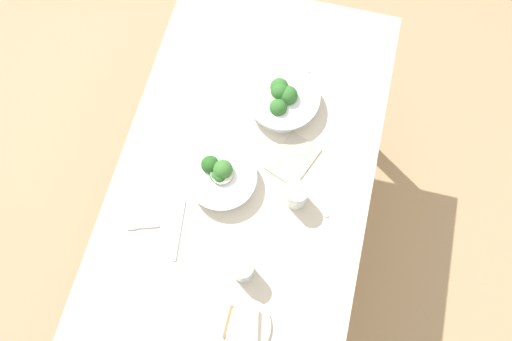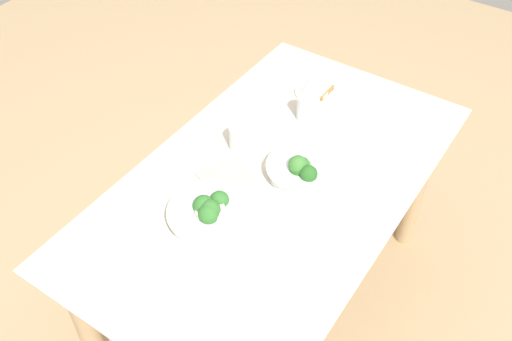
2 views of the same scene
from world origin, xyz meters
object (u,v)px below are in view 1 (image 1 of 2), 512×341
fork_by_far_bowl (141,227)px  table_knife_left (180,229)px  napkin_folded_upper (293,159)px  water_glass_center (243,270)px  table_knife_right (297,49)px  bread_side_plate (242,326)px  water_glass_side (296,195)px  broccoli_bowl_near (221,176)px  fork_by_near_bowl (323,204)px  broccoli_bowl_far (282,99)px

fork_by_far_bowl → table_knife_left: bearing=172.4°
fork_by_far_bowl → napkin_folded_upper: size_ratio=0.60×
fork_by_far_bowl → water_glass_center: bearing=152.1°
table_knife_left → table_knife_right: (-0.75, 0.22, 0.00)m
water_glass_center → table_knife_left: size_ratio=0.48×
bread_side_plate → water_glass_side: (-0.42, 0.07, 0.04)m
table_knife_left → broccoli_bowl_near: bearing=-31.6°
bread_side_plate → fork_by_near_bowl: bearing=159.4°
broccoli_bowl_near → water_glass_side: broccoli_bowl_near is taller
bread_side_plate → water_glass_center: water_glass_center is taller
water_glass_side → water_glass_center: bearing=-21.6°
water_glass_center → table_knife_left: bearing=-109.7°
water_glass_side → fork_by_near_bowl: 0.10m
water_glass_side → table_knife_left: bearing=-61.1°
broccoli_bowl_far → table_knife_left: size_ratio=1.25×
water_glass_side → table_knife_left: (0.19, -0.34, -0.04)m
broccoli_bowl_far → broccoli_bowl_near: 0.35m
water_glass_center → fork_by_near_bowl: bearing=144.2°
broccoli_bowl_far → table_knife_left: broccoli_bowl_far is taller
water_glass_side → napkin_folded_upper: bearing=-165.1°
broccoli_bowl_near → fork_by_near_bowl: (0.00, 0.34, -0.03)m
napkin_folded_upper → broccoli_bowl_near: bearing=-59.1°
fork_by_far_bowl → table_knife_right: (-0.77, 0.34, -0.00)m
fork_by_near_bowl → bread_side_plate: bearing=-50.5°
water_glass_side → napkin_folded_upper: size_ratio=0.56×
water_glass_center → table_knife_right: (-0.83, -0.01, -0.05)m
water_glass_side → fork_by_far_bowl: size_ratio=0.93×
broccoli_bowl_far → bread_side_plate: (0.76, 0.05, -0.03)m
broccoli_bowl_near → bread_side_plate: size_ratio=1.32×
broccoli_bowl_far → broccoli_bowl_near: broccoli_bowl_far is taller
water_glass_side → table_knife_right: water_glass_side is taller
bread_side_plate → fork_by_far_bowl: bearing=-119.1°
water_glass_center → water_glass_side: 0.29m
water_glass_side → broccoli_bowl_far: bearing=-160.3°
broccoli_bowl_near → water_glass_side: 0.25m
fork_by_near_bowl → water_glass_side: bearing=-116.6°
table_knife_right → water_glass_side: bearing=-22.8°
fork_by_near_bowl → napkin_folded_upper: bearing=-165.8°
broccoli_bowl_far → napkin_folded_upper: 0.21m
broccoli_bowl_near → fork_by_near_bowl: bearing=89.4°
broccoli_bowl_near → water_glass_center: (0.28, 0.14, 0.01)m
fork_by_far_bowl → table_knife_left: size_ratio=0.49×
broccoli_bowl_near → table_knife_right: (-0.56, 0.14, -0.03)m
broccoli_bowl_near → napkin_folded_upper: broccoli_bowl_near is taller
water_glass_center → broccoli_bowl_far: bearing=-178.8°
bread_side_plate → fork_by_far_bowl: bread_side_plate is taller
water_glass_side → fork_by_far_bowl: bearing=-65.5°
table_knife_right → broccoli_bowl_near: bearing=-48.0°
water_glass_center → fork_by_far_bowl: size_ratio=0.98×
broccoli_bowl_far → water_glass_side: broccoli_bowl_far is taller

